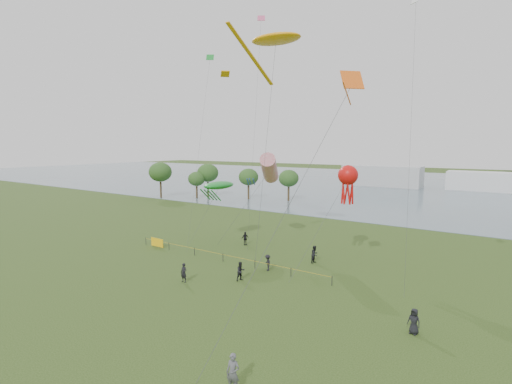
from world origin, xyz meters
The scene contains 19 objects.
ground_plane centered at (0.00, 0.00, 0.00)m, with size 400.00×400.00×0.00m, color #243A12.
lake centered at (0.00, 100.00, 0.02)m, with size 400.00×120.00×0.08m, color slate.
pavilion_left centered at (-12.00, 95.00, 3.00)m, with size 22.00×8.00×6.00m, color silver.
pavilion_right centered at (14.00, 98.00, 2.50)m, with size 18.00×7.00×5.00m, color white.
trees centered at (-36.84, 47.47, 5.31)m, with size 31.53×16.73×8.11m.
fence centered at (-12.06, 12.71, 0.55)m, with size 24.07×0.07×1.05m.
kite_flyer centered at (7.32, -3.00, 0.96)m, with size 0.70×0.46×1.92m, color #55565D.
spectator_a centered at (-1.20, 9.34, 0.85)m, with size 0.83×0.64×1.70m, color black.
spectator_b centered at (-0.60, 12.93, 0.78)m, with size 1.01×0.58×1.57m, color black.
spectator_c centered at (-7.72, 19.20, 0.82)m, with size 0.96×0.40×1.64m, color black.
spectator_d centered at (13.58, 7.87, 0.84)m, with size 0.82×0.53×1.68m, color black.
spectator_f centered at (-5.14, 6.23, 0.85)m, with size 0.62×0.41×1.70m, color black.
spectator_g centered at (2.20, 17.57, 0.90)m, with size 0.88×0.68×1.81m, color black.
kite_stingray centered at (-1.66, 15.86, 22.20)m, with size 5.26×10.12×22.68m.
kite_windsock centered at (-5.37, 20.89, 9.30)m, with size 7.25×5.80×11.23m.
kite_creature centered at (-10.85, 18.14, 7.18)m, with size 3.98×4.98×7.66m.
kite_octopus centered at (4.89, 19.12, 8.97)m, with size 3.25×8.92×10.07m.
kite_delta centered at (8.73, 7.58, 15.50)m, with size 4.28×12.59×16.99m.
small_kites centered at (3.09, 18.76, 23.92)m, with size 36.53×11.21×7.01m.
Camera 1 is at (17.62, -16.42, 12.03)m, focal length 26.00 mm.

